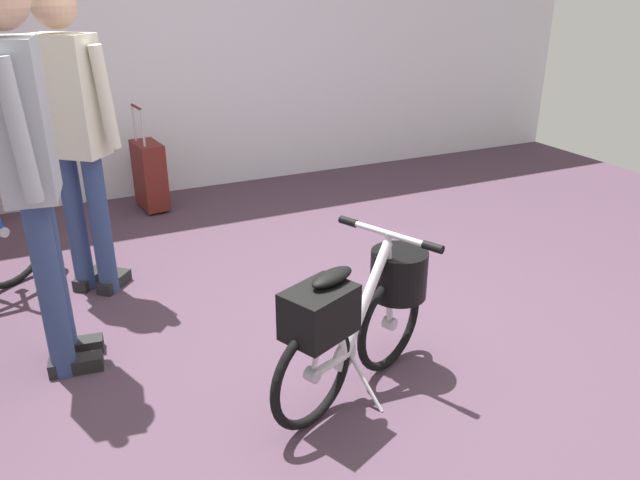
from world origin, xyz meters
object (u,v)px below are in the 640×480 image
at_px(visitor_browsing, 73,127).
at_px(rolling_suitcase, 150,175).
at_px(visitor_near_wall, 29,159).
at_px(folding_bike_foreground, 361,312).

bearing_deg(visitor_browsing, rolling_suitcase, 65.62).
bearing_deg(visitor_browsing, visitor_near_wall, -107.55).
bearing_deg(folding_bike_foreground, visitor_browsing, 121.90).
bearing_deg(visitor_near_wall, rolling_suitcase, 68.05).
xyz_separation_m(visitor_browsing, rolling_suitcase, (0.58, 1.28, -0.69)).
relative_size(visitor_browsing, rolling_suitcase, 2.04).
xyz_separation_m(visitor_near_wall, visitor_browsing, (0.23, 0.74, -0.04)).
bearing_deg(folding_bike_foreground, rolling_suitcase, 97.31).
relative_size(folding_bike_foreground, rolling_suitcase, 1.13).
distance_m(folding_bike_foreground, visitor_near_wall, 1.53).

